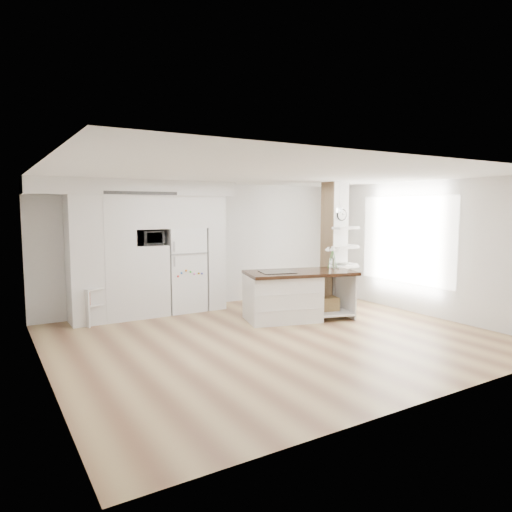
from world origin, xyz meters
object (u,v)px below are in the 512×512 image
Objects in this scene: kitchen_island at (288,295)px; bookshelf at (100,307)px; refrigerator at (184,270)px; floor_plant_a at (341,298)px.

bookshelf is at bearing 168.54° from kitchen_island.
refrigerator reaches higher than bookshelf.
kitchen_island is 3.58m from bookshelf.
kitchen_island is 4.26× the size of floor_plant_a.
refrigerator is 2.31m from kitchen_island.
refrigerator is 2.50× the size of bookshelf.
kitchen_island is at bearing -175.85° from floor_plant_a.
floor_plant_a is at bearing -30.33° from refrigerator.
refrigerator is at bearing 149.67° from floor_plant_a.
floor_plant_a is (1.45, 0.10, -0.22)m from kitchen_island.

